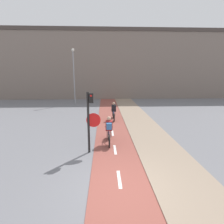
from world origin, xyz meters
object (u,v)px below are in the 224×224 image
object	(u,v)px
cyclist_near	(109,131)
cyclist_far	(114,112)
traffic_light_pole	(90,116)
street_lamp_far	(74,71)

from	to	relation	value
cyclist_near	cyclist_far	distance (m)	4.96
cyclist_far	traffic_light_pole	bearing A→B (deg)	-103.35
cyclist_far	cyclist_near	bearing A→B (deg)	-96.04
street_lamp_far	cyclist_far	size ratio (longest dim) A/B	3.79
street_lamp_far	traffic_light_pole	bearing A→B (deg)	-77.90
traffic_light_pole	cyclist_near	xyz separation A→B (m)	(0.90, 1.05, -1.10)
cyclist_near	cyclist_far	world-z (taller)	cyclist_near
cyclist_near	cyclist_far	bearing A→B (deg)	83.96
traffic_light_pole	cyclist_near	bearing A→B (deg)	49.53
traffic_light_pole	street_lamp_far	distance (m)	14.69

